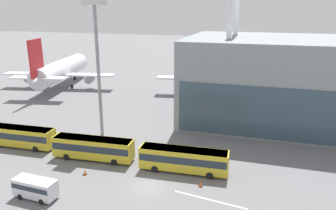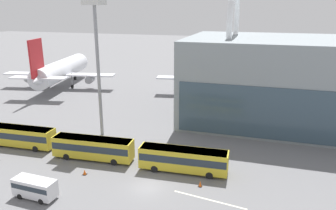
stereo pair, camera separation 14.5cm
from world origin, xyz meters
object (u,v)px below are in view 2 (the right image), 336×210
(shuttle_bus_2, at_px, (183,159))
(floodlight_mast, at_px, (96,40))
(shuttle_bus_1, at_px, (93,147))
(traffic_cone_2, at_px, (200,184))
(shuttle_bus_0, at_px, (19,135))
(airliner_at_gate_near, at_px, (61,70))
(airliner_at_gate_far, at_px, (239,75))
(traffic_cone_0, at_px, (85,172))
(service_van_foreground, at_px, (35,187))

(shuttle_bus_2, relative_size, floodlight_mast, 0.54)
(shuttle_bus_1, bearing_deg, traffic_cone_2, -13.85)
(shuttle_bus_0, bearing_deg, floodlight_mast, 35.85)
(airliner_at_gate_near, relative_size, shuttle_bus_1, 2.70)
(airliner_at_gate_near, relative_size, traffic_cone_2, 41.45)
(airliner_at_gate_near, xyz_separation_m, shuttle_bus_0, (17.65, -37.88, -2.99))
(airliner_at_gate_near, relative_size, airliner_at_gate_far, 0.79)
(airliner_at_gate_near, height_order, floodlight_mast, floodlight_mast)
(shuttle_bus_0, bearing_deg, traffic_cone_2, -9.58)
(airliner_at_gate_near, bearing_deg, shuttle_bus_2, -141.03)
(airliner_at_gate_far, height_order, floodlight_mast, floodlight_mast)
(airliner_at_gate_near, height_order, shuttle_bus_1, airliner_at_gate_near)
(floodlight_mast, distance_m, traffic_cone_2, 29.00)
(shuttle_bus_0, xyz_separation_m, shuttle_bus_1, (14.01, -0.64, 0.00))
(shuttle_bus_0, xyz_separation_m, shuttle_bus_2, (28.02, -0.47, 0.00))
(shuttle_bus_0, relative_size, traffic_cone_0, 16.73)
(airliner_at_gate_near, distance_m, floodlight_mast, 42.52)
(shuttle_bus_0, height_order, traffic_cone_0, shuttle_bus_0)
(floodlight_mast, bearing_deg, shuttle_bus_2, -27.30)
(shuttle_bus_0, height_order, shuttle_bus_1, same)
(airliner_at_gate_far, xyz_separation_m, shuttle_bus_1, (-17.53, -44.58, -3.38))
(airliner_at_gate_near, relative_size, traffic_cone_0, 45.23)
(airliner_at_gate_far, height_order, shuttle_bus_0, airliner_at_gate_far)
(floodlight_mast, bearing_deg, traffic_cone_0, -71.69)
(shuttle_bus_0, bearing_deg, service_van_foreground, -46.55)
(service_van_foreground, bearing_deg, shuttle_bus_1, 85.58)
(airliner_at_gate_near, height_order, service_van_foreground, airliner_at_gate_near)
(airliner_at_gate_near, bearing_deg, service_van_foreground, -159.86)
(traffic_cone_2, bearing_deg, floodlight_mast, 149.09)
(airliner_at_gate_near, xyz_separation_m, traffic_cone_2, (48.79, -41.65, -4.56))
(airliner_at_gate_far, relative_size, traffic_cone_2, 52.21)
(shuttle_bus_2, relative_size, traffic_cone_2, 15.34)
(airliner_at_gate_far, distance_m, traffic_cone_0, 52.13)
(shuttle_bus_0, relative_size, floodlight_mast, 0.54)
(airliner_at_gate_near, height_order, traffic_cone_0, airliner_at_gate_near)
(airliner_at_gate_far, relative_size, traffic_cone_0, 56.97)
(airliner_at_gate_near, distance_m, airliner_at_gate_far, 49.57)
(shuttle_bus_1, distance_m, traffic_cone_2, 17.48)
(shuttle_bus_1, bearing_deg, floodlight_mast, 106.64)
(service_van_foreground, relative_size, traffic_cone_0, 7.34)
(shuttle_bus_2, height_order, traffic_cone_0, shuttle_bus_2)
(airliner_at_gate_near, bearing_deg, traffic_cone_2, -141.50)
(traffic_cone_2, bearing_deg, shuttle_bus_0, 173.10)
(shuttle_bus_1, xyz_separation_m, floodlight_mast, (-3.35, 9.13, 14.90))
(shuttle_bus_1, xyz_separation_m, service_van_foreground, (-1.48, -11.41, -0.54))
(airliner_at_gate_far, height_order, shuttle_bus_1, airliner_at_gate_far)
(floodlight_mast, bearing_deg, shuttle_bus_0, -141.47)
(traffic_cone_0, bearing_deg, airliner_at_gate_near, 127.28)
(traffic_cone_0, bearing_deg, shuttle_bus_2, 20.73)
(shuttle_bus_0, distance_m, shuttle_bus_1, 14.02)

